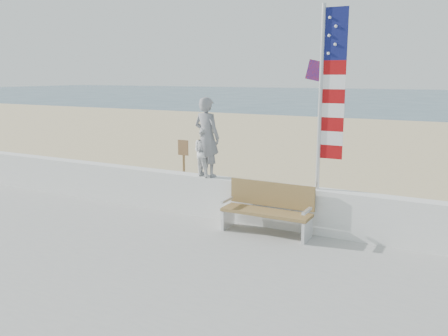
% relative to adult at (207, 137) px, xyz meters
% --- Properties ---
extents(ground, '(220.00, 220.00, 0.00)m').
position_rel_adult_xyz_m(ground, '(0.33, -2.00, -1.95)').
color(ground, '#314F62').
rests_on(ground, ground).
extents(sand, '(90.00, 40.00, 0.08)m').
position_rel_adult_xyz_m(sand, '(0.33, 7.00, -1.91)').
color(sand, '#CFBA8A').
rests_on(sand, ground).
extents(seawall, '(30.00, 0.35, 0.90)m').
position_rel_adult_xyz_m(seawall, '(0.33, 0.00, -1.32)').
color(seawall, white).
rests_on(seawall, boardwalk).
extents(adult, '(0.69, 0.51, 1.75)m').
position_rel_adult_xyz_m(adult, '(0.00, 0.00, 0.00)').
color(adult, gray).
rests_on(adult, seawall).
extents(child, '(0.63, 0.56, 1.09)m').
position_rel_adult_xyz_m(child, '(-0.07, 0.00, -0.33)').
color(child, white).
rests_on(child, seawall).
extents(bench, '(1.80, 0.57, 1.00)m').
position_rel_adult_xyz_m(bench, '(1.66, -0.45, -1.26)').
color(bench, olive).
rests_on(bench, boardwalk).
extents(flag, '(0.50, 0.08, 3.50)m').
position_rel_adult_xyz_m(flag, '(2.64, -0.00, 1.04)').
color(flag, silver).
rests_on(flag, seawall).
extents(parafoil_kite, '(1.00, 0.54, 0.67)m').
position_rel_adult_xyz_m(parafoil_kite, '(1.67, 3.16, 1.38)').
color(parafoil_kite, red).
rests_on(parafoil_kite, ground).
extents(sign, '(0.32, 0.07, 1.46)m').
position_rel_adult_xyz_m(sign, '(-1.86, 1.92, -1.01)').
color(sign, olive).
rests_on(sign, sand).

